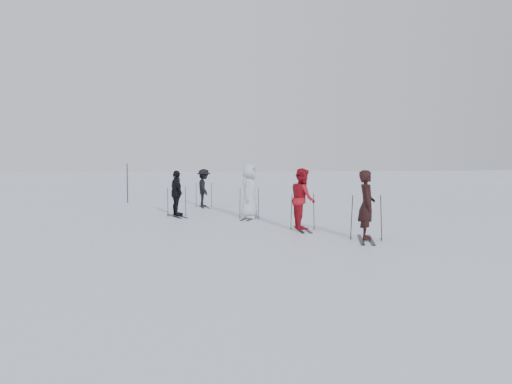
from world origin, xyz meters
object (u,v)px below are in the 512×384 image
skier_near_dark (367,206)px  skier_uphill_left (177,194)px  skier_uphill_far (204,188)px  piste_marker (127,183)px  skier_grey (249,192)px  skier_red (303,200)px

skier_near_dark → skier_uphill_left: 8.03m
skier_uphill_far → piste_marker: bearing=49.7°
skier_grey → piste_marker: size_ratio=1.02×
skier_grey → skier_uphill_far: bearing=39.8°
skier_red → piste_marker: 11.88m
skier_uphill_far → piste_marker: 4.40m
skier_near_dark → skier_red: skier_red is taller
skier_grey → skier_uphill_left: (-2.59, 1.09, -0.13)m
skier_red → skier_uphill_left: bearing=46.4°
skier_uphill_far → piste_marker: piste_marker is taller
skier_near_dark → skier_grey: (-2.35, 5.24, 0.06)m
skier_grey → skier_uphill_left: bearing=90.3°
skier_grey → skier_uphill_left: size_ratio=1.16×
skier_red → skier_grey: 3.30m
skier_red → skier_uphill_left: 5.62m
skier_red → skier_uphill_far: (-2.53, 7.60, -0.09)m
skier_uphill_far → skier_uphill_left: bearing=156.4°
skier_uphill_far → skier_near_dark: bearing=-163.1°
skier_near_dark → skier_uphill_far: bearing=38.6°
skier_red → skier_grey: size_ratio=0.95×
skier_grey → piste_marker: 8.66m
piste_marker → skier_red: bearing=-59.3°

